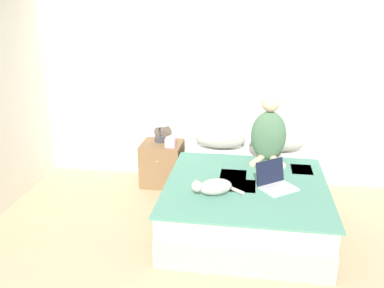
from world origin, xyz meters
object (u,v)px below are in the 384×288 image
bed (246,198)px  person_sitting (269,132)px  pillow_far (278,142)px  pillow_near (220,139)px  table_lamp (160,120)px  laptop_open (276,183)px  nightstand (162,163)px  cat_tabby (213,187)px  tissue_box (170,142)px

bed → person_sitting: 0.81m
pillow_far → pillow_near: bearing=180.0°
pillow_far → person_sitting: person_sitting is taller
pillow_near → table_lamp: bearing=179.9°
person_sitting → laptop_open: (0.06, -0.74, -0.28)m
person_sitting → nightstand: (-1.30, 0.24, -0.56)m
person_sitting → cat_tabby: 1.14m
bed → nightstand: 1.32m
cat_tabby → table_lamp: table_lamp is taller
pillow_far → laptop_open: laptop_open is taller
pillow_far → nightstand: bearing=-177.4°
laptop_open → nightstand: (-1.37, 0.98, -0.29)m
nightstand → table_lamp: size_ratio=1.37×
bed → table_lamp: (-1.11, 0.83, 0.58)m
cat_tabby → laptop_open: size_ratio=1.14×
cat_tabby → pillow_far: bearing=-138.7°
cat_tabby → laptop_open: (0.59, 0.25, -0.03)m
pillow_far → cat_tabby: bearing=-117.1°
person_sitting → tissue_box: person_sitting is taller
pillow_far → table_lamp: (-1.47, 0.00, 0.21)m
table_lamp → tissue_box: size_ratio=2.85×
laptop_open → pillow_far: bearing=48.7°
pillow_far → tissue_box: (-1.30, -0.16, -0.01)m
pillow_near → person_sitting: 0.69m
bed → laptop_open: laptop_open is taller
bed → cat_tabby: (-0.31, -0.47, 0.34)m
pillow_near → table_lamp: table_lamp is taller
pillow_near → person_sitting: bearing=-28.4°
bed → tissue_box: 1.21m
cat_tabby → nightstand: 1.49m
person_sitting → pillow_near: bearing=151.6°
pillow_near → cat_tabby: 1.29m
bed → pillow_near: size_ratio=3.16×
nightstand → tissue_box: bearing=-35.4°
cat_tabby → tissue_box: bearing=-82.2°
person_sitting → pillow_far: bearing=66.6°
pillow_near → pillow_far: size_ratio=1.00×
table_lamp → tissue_box: bearing=-44.0°
bed → cat_tabby: size_ratio=3.97×
pillow_far → tissue_box: bearing=-173.0°
person_sitting → tissue_box: (-1.17, 0.15, -0.23)m
pillow_near → pillow_far: same height
cat_tabby → nightstand: bearing=-79.4°
person_sitting → cat_tabby: (-0.53, -0.98, -0.25)m
laptop_open → nightstand: bearing=106.7°
laptop_open → table_lamp: 1.77m
bed → tissue_box: (-0.95, 0.67, 0.35)m
pillow_near → person_sitting: size_ratio=0.82×
cat_tabby → person_sitting: bearing=-139.8°
pillow_near → bed: bearing=-66.9°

